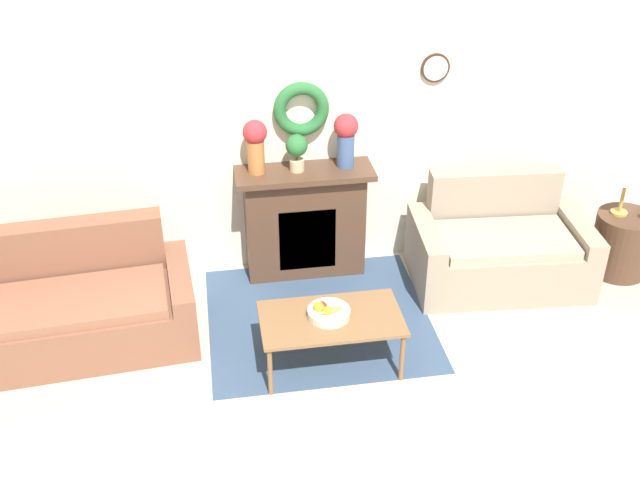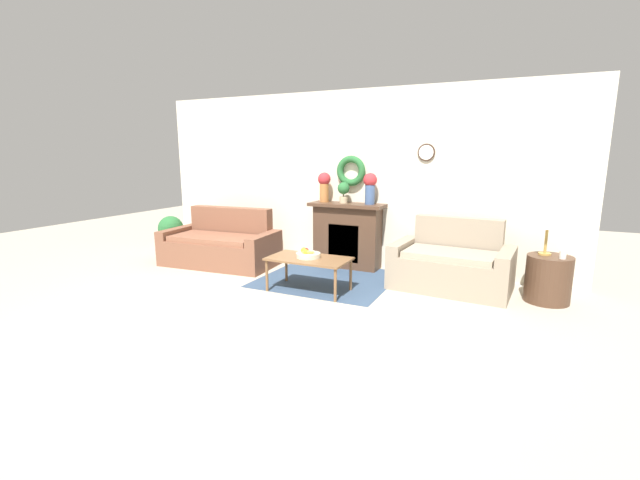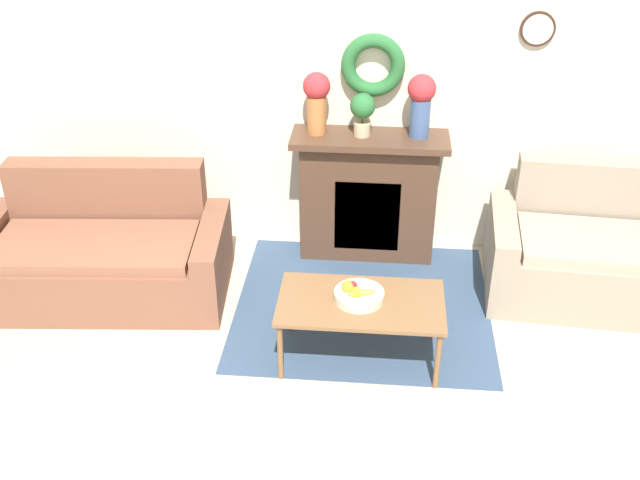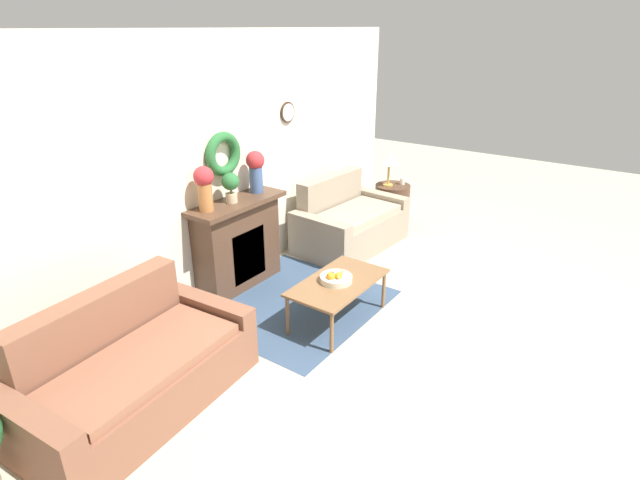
# 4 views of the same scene
# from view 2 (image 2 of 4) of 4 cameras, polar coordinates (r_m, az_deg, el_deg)

# --- Properties ---
(ground_plane) EXTENTS (16.00, 16.00, 0.00)m
(ground_plane) POSITION_cam_2_polar(r_m,az_deg,el_deg) (4.69, -9.14, -10.64)
(ground_plane) COLOR #ADA38E
(floor_rug) EXTENTS (1.80, 1.68, 0.01)m
(floor_rug) POSITION_cam_2_polar(r_m,az_deg,el_deg) (6.11, 0.99, -5.19)
(floor_rug) COLOR #334760
(floor_rug) RESTS_ON ground_plane
(wall_back) EXTENTS (6.80, 0.17, 2.70)m
(wall_back) POSITION_cam_2_polar(r_m,az_deg,el_deg) (6.77, 3.75, 8.05)
(wall_back) COLOR beige
(wall_back) RESTS_ON ground_plane
(fireplace) EXTENTS (1.17, 0.41, 1.01)m
(fireplace) POSITION_cam_2_polar(r_m,az_deg,el_deg) (6.65, 3.64, 0.66)
(fireplace) COLOR #4C3323
(fireplace) RESTS_ON ground_plane
(couch_left) EXTENTS (1.84, 1.05, 0.89)m
(couch_left) POSITION_cam_2_polar(r_m,az_deg,el_deg) (7.04, -13.01, -0.72)
(couch_left) COLOR brown
(couch_left) RESTS_ON ground_plane
(loveseat_right) EXTENTS (1.55, 0.99, 0.91)m
(loveseat_right) POSITION_cam_2_polar(r_m,az_deg,el_deg) (5.89, 17.14, -3.19)
(loveseat_right) COLOR gray
(loveseat_right) RESTS_ON ground_plane
(coffee_table) EXTENTS (1.04, 0.58, 0.44)m
(coffee_table) POSITION_cam_2_polar(r_m,az_deg,el_deg) (5.50, -1.50, -2.79)
(coffee_table) COLOR brown
(coffee_table) RESTS_ON ground_plane
(fruit_bowl) EXTENTS (0.31, 0.31, 0.12)m
(fruit_bowl) POSITION_cam_2_polar(r_m,az_deg,el_deg) (5.50, -1.66, -1.90)
(fruit_bowl) COLOR beige
(fruit_bowl) RESTS_ON coffee_table
(side_table_by_loveseat) EXTENTS (0.51, 0.51, 0.56)m
(side_table_by_loveseat) POSITION_cam_2_polar(r_m,az_deg,el_deg) (5.81, 28.14, -4.61)
(side_table_by_loveseat) COLOR #4C3323
(side_table_by_loveseat) RESTS_ON ground_plane
(table_lamp) EXTENTS (0.30, 0.30, 0.50)m
(table_lamp) POSITION_cam_2_polar(r_m,az_deg,el_deg) (5.72, 28.12, 2.11)
(table_lamp) COLOR #B28E42
(table_lamp) RESTS_ON side_table_by_loveseat
(mug) EXTENTS (0.07, 0.07, 0.10)m
(mug) POSITION_cam_2_polar(r_m,az_deg,el_deg) (5.65, 29.65, -1.71)
(mug) COLOR silver
(mug) RESTS_ON side_table_by_loveseat
(vase_on_mantel_left) EXTENTS (0.20, 0.20, 0.46)m
(vase_on_mantel_left) POSITION_cam_2_polar(r_m,az_deg,el_deg) (6.72, 0.57, 7.37)
(vase_on_mantel_left) COLOR #AD6B38
(vase_on_mantel_left) RESTS_ON fireplace
(vase_on_mantel_right) EXTENTS (0.20, 0.20, 0.47)m
(vase_on_mantel_right) POSITION_cam_2_polar(r_m,az_deg,el_deg) (6.44, 6.69, 7.15)
(vase_on_mantel_right) COLOR #3D5684
(vase_on_mantel_right) RESTS_ON fireplace
(potted_plant_on_mantel) EXTENTS (0.18, 0.18, 0.32)m
(potted_plant_on_mantel) POSITION_cam_2_polar(r_m,az_deg,el_deg) (6.57, 3.17, 6.62)
(potted_plant_on_mantel) COLOR tan
(potted_plant_on_mantel) RESTS_ON fireplace
(potted_plant_floor_by_couch) EXTENTS (0.42, 0.42, 0.71)m
(potted_plant_floor_by_couch) POSITION_cam_2_polar(r_m,az_deg,el_deg) (7.78, -19.25, 1.11)
(potted_plant_floor_by_couch) COLOR tan
(potted_plant_floor_by_couch) RESTS_ON ground_plane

